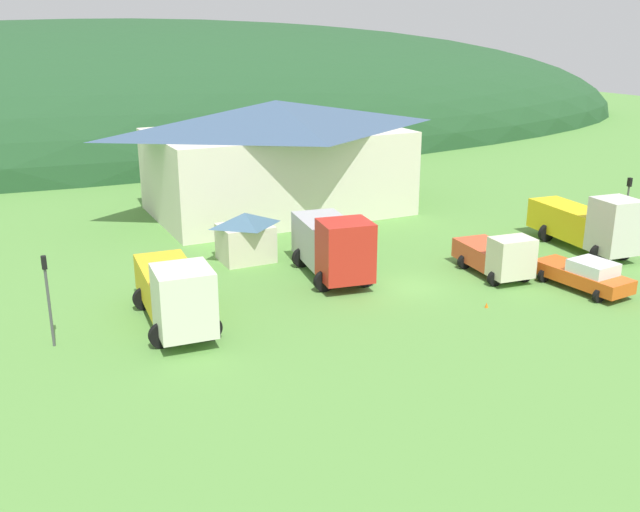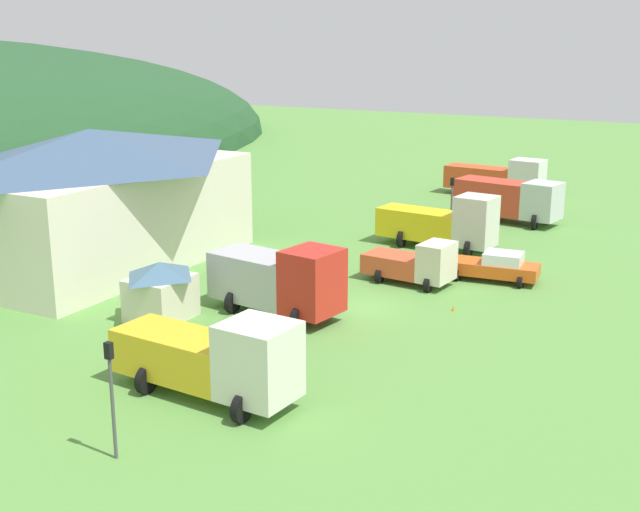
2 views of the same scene
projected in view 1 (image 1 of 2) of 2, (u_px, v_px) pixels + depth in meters
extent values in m
plane|color=#5B9342|center=(407.00, 287.00, 37.32)|extent=(200.00, 200.00, 0.00)
ellipsoid|color=#234C28|center=(140.00, 134.00, 90.30)|extent=(150.69, 60.00, 27.84)
cube|color=silver|center=(277.00, 171.00, 51.69)|extent=(17.42, 10.97, 5.96)
pyramid|color=#3D5675|center=(276.00, 115.00, 50.46)|extent=(18.82, 11.85, 2.09)
cube|color=beige|center=(246.00, 243.00, 41.25)|extent=(2.93, 2.48, 2.12)
pyramid|color=#42667F|center=(245.00, 219.00, 40.81)|extent=(3.16, 2.68, 0.74)
cube|color=silver|center=(184.00, 301.00, 30.06)|extent=(2.54, 2.72, 2.85)
cube|color=black|center=(184.00, 288.00, 29.76)|extent=(1.41, 2.13, 0.91)
cube|color=gold|center=(168.00, 284.00, 33.62)|extent=(2.72, 5.28, 1.72)
cylinder|color=black|center=(210.00, 328.00, 30.87)|extent=(1.10, 0.30, 1.10)
cylinder|color=black|center=(162.00, 335.00, 30.13)|extent=(1.10, 0.30, 1.10)
cylinder|color=black|center=(187.00, 293.00, 34.93)|extent=(1.10, 0.30, 1.10)
cylinder|color=black|center=(144.00, 299.00, 34.20)|extent=(1.10, 0.30, 1.10)
cube|color=red|center=(345.00, 251.00, 36.40)|extent=(2.88, 2.66, 3.07)
cube|color=black|center=(346.00, 238.00, 36.09)|extent=(1.63, 2.03, 0.98)
cube|color=#B2B2B7|center=(324.00, 239.00, 39.62)|extent=(3.20, 4.86, 2.32)
cylinder|color=black|center=(365.00, 277.00, 37.20)|extent=(1.10, 0.30, 1.10)
cylinder|color=black|center=(324.00, 281.00, 36.54)|extent=(1.10, 0.30, 1.10)
cylinder|color=black|center=(339.00, 254.00, 40.92)|extent=(1.10, 0.30, 1.10)
cylinder|color=black|center=(302.00, 258.00, 40.26)|extent=(1.10, 0.30, 1.10)
cube|color=beige|center=(511.00, 257.00, 37.37)|extent=(2.31, 1.72, 2.10)
cube|color=black|center=(513.00, 249.00, 37.16)|extent=(1.28, 1.32, 0.67)
cube|color=#DB512D|center=(485.00, 253.00, 39.73)|extent=(2.50, 3.63, 1.09)
cylinder|color=black|center=(525.00, 274.00, 38.00)|extent=(0.80, 0.30, 0.80)
cylinder|color=black|center=(495.00, 278.00, 37.38)|extent=(0.80, 0.30, 0.80)
cylinder|color=black|center=(493.00, 258.00, 40.67)|extent=(0.80, 0.30, 0.80)
cylinder|color=black|center=(464.00, 262.00, 40.04)|extent=(0.80, 0.30, 0.80)
cube|color=silver|center=(615.00, 226.00, 40.73)|extent=(2.42, 2.45, 3.16)
cube|color=black|center=(618.00, 215.00, 40.42)|extent=(1.36, 1.90, 1.01)
cube|color=yellow|center=(569.00, 221.00, 44.37)|extent=(2.75, 5.66, 1.84)
cylinder|color=black|center=(624.00, 251.00, 41.53)|extent=(1.10, 0.30, 1.10)
cylinder|color=black|center=(598.00, 254.00, 40.90)|extent=(1.10, 0.30, 1.10)
cylinder|color=black|center=(571.00, 230.00, 45.70)|extent=(1.10, 0.30, 1.10)
cylinder|color=black|center=(546.00, 233.00, 45.06)|extent=(1.10, 0.30, 1.10)
cube|color=#E15819|center=(582.00, 276.00, 36.86)|extent=(2.39, 5.29, 0.70)
cube|color=silver|center=(593.00, 267.00, 36.16)|extent=(1.94, 2.21, 0.62)
cylinder|color=black|center=(620.00, 290.00, 35.97)|extent=(0.68, 0.24, 0.68)
cylinder|color=black|center=(599.00, 296.00, 35.14)|extent=(0.68, 0.24, 0.68)
cylinder|color=black|center=(565.00, 270.00, 38.79)|extent=(0.68, 0.24, 0.68)
cylinder|color=black|center=(544.00, 276.00, 37.96)|extent=(0.68, 0.24, 0.68)
cylinder|color=#4C4C51|center=(50.00, 308.00, 29.90)|extent=(0.12, 0.12, 3.48)
cube|color=black|center=(44.00, 262.00, 29.29)|extent=(0.20, 0.24, 0.55)
sphere|color=green|center=(44.00, 262.00, 29.40)|extent=(0.14, 0.14, 0.14)
cylinder|color=#4C4C51|center=(626.00, 212.00, 45.58)|extent=(0.12, 0.12, 3.35)
cube|color=black|center=(630.00, 182.00, 44.98)|extent=(0.20, 0.24, 0.55)
sphere|color=green|center=(628.00, 182.00, 45.09)|extent=(0.14, 0.14, 0.14)
cone|color=orange|center=(486.00, 307.00, 34.58)|extent=(0.36, 0.36, 0.50)
cone|color=orange|center=(482.00, 251.00, 43.34)|extent=(0.36, 0.36, 0.57)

